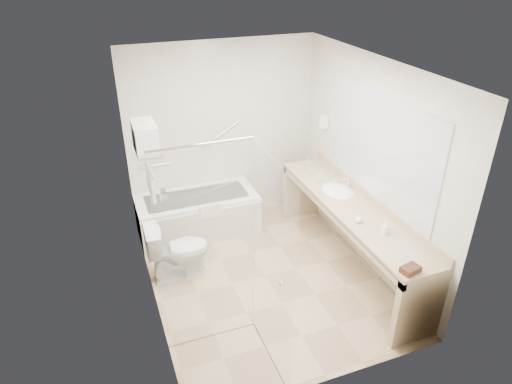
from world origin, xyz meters
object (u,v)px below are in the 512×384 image
object	(u,v)px
vanity_counter	(350,221)
water_bottle_left	(334,182)
bathtub	(198,214)
toilet	(178,251)
amenity_basket	(410,269)

from	to	relation	value
vanity_counter	water_bottle_left	bearing A→B (deg)	86.44
bathtub	toilet	world-z (taller)	toilet
bathtub	amenity_basket	world-z (taller)	amenity_basket
bathtub	amenity_basket	xyz separation A→B (m)	(1.38, -2.64, 0.60)
toilet	water_bottle_left	bearing A→B (deg)	-89.80
vanity_counter	toilet	size ratio (longest dim) A/B	3.68
water_bottle_left	toilet	bearing A→B (deg)	178.75
vanity_counter	amenity_basket	size ratio (longest dim) A/B	15.08
vanity_counter	water_bottle_left	world-z (taller)	water_bottle_left
toilet	water_bottle_left	distance (m)	2.08
bathtub	water_bottle_left	world-z (taller)	water_bottle_left
bathtub	vanity_counter	xyz separation A→B (m)	(1.52, -1.39, 0.36)
toilet	amenity_basket	distance (m)	2.61
vanity_counter	toilet	world-z (taller)	vanity_counter
amenity_basket	water_bottle_left	xyz separation A→B (m)	(0.17, 1.73, 0.05)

